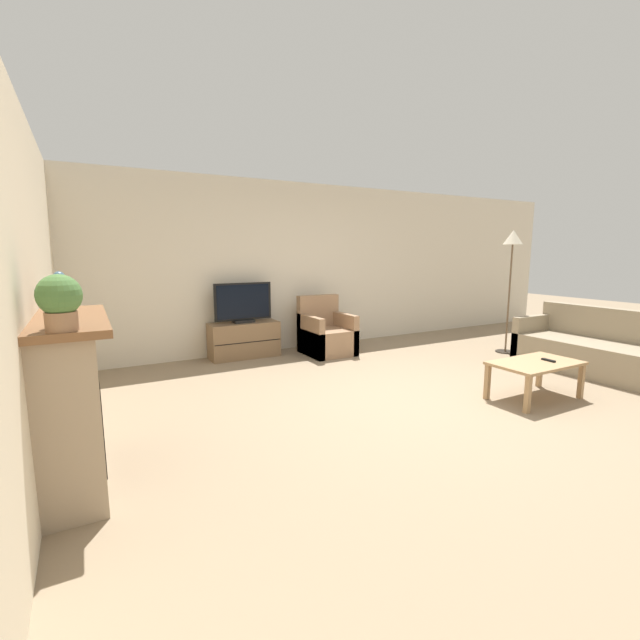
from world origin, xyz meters
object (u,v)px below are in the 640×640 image
(fireplace, at_px, (71,400))
(potted_plant, at_px, (60,300))
(armchair, at_px, (326,335))
(mantel_clock, at_px, (66,304))
(floor_lamp, at_px, (512,249))
(mantel_vase_left, at_px, (61,301))
(remote, at_px, (548,360))
(couch, at_px, (617,355))
(tv, at_px, (243,304))
(coffee_table, at_px, (535,367))
(tv_stand, at_px, (244,340))

(fireplace, distance_m, potted_plant, 0.93)
(armchair, bearing_deg, potted_plant, -138.31)
(mantel_clock, height_order, floor_lamp, floor_lamp)
(mantel_vase_left, bearing_deg, remote, -1.56)
(mantel_vase_left, xyz_separation_m, potted_plant, (-0.00, -0.17, 0.02))
(potted_plant, distance_m, couch, 6.13)
(couch, relative_size, floor_lamp, 1.25)
(mantel_clock, relative_size, remote, 0.99)
(potted_plant, xyz_separation_m, couch, (6.04, 0.11, -1.05))
(fireplace, relative_size, tv, 1.50)
(potted_plant, distance_m, tv, 4.09)
(coffee_table, relative_size, floor_lamp, 0.51)
(mantel_vase_left, relative_size, tv, 0.36)
(armchair, relative_size, remote, 5.97)
(potted_plant, bearing_deg, armchair, 41.69)
(armchair, bearing_deg, remote, -69.99)
(floor_lamp, bearing_deg, tv_stand, 155.66)
(mantel_clock, height_order, couch, mantel_clock)
(potted_plant, height_order, couch, potted_plant)
(fireplace, distance_m, floor_lamp, 6.19)
(mantel_vase_left, relative_size, armchair, 0.35)
(coffee_table, bearing_deg, potted_plant, -178.83)
(mantel_vase_left, distance_m, remote, 4.59)
(armchair, height_order, couch, armchair)
(tv_stand, xyz_separation_m, remote, (2.31, -3.38, 0.16))
(tv_stand, distance_m, remote, 4.09)
(fireplace, height_order, remote, fireplace)
(mantel_vase_left, bearing_deg, potted_plant, -90.00)
(fireplace, bearing_deg, remote, -6.56)
(mantel_vase_left, distance_m, armchair, 4.57)
(potted_plant, bearing_deg, mantel_clock, 89.94)
(mantel_clock, height_order, tv_stand, mantel_clock)
(mantel_clock, relative_size, floor_lamp, 0.08)
(potted_plant, xyz_separation_m, armchair, (3.41, 3.04, -1.04))
(mantel_vase_left, distance_m, mantel_clock, 0.53)
(tv, xyz_separation_m, couch, (3.85, -3.31, -0.54))
(armchair, height_order, remote, armchair)
(tv_stand, height_order, floor_lamp, floor_lamp)
(mantel_vase_left, height_order, mantel_clock, mantel_vase_left)
(mantel_clock, bearing_deg, couch, -5.53)
(mantel_vase_left, relative_size, floor_lamp, 0.17)
(mantel_clock, xyz_separation_m, tv_stand, (2.19, 2.72, -0.97))
(remote, bearing_deg, coffee_table, 165.01)
(fireplace, distance_m, armchair, 4.24)
(tv, xyz_separation_m, floor_lamp, (3.78, -1.71, 0.82))
(tv_stand, relative_size, remote, 6.88)
(armchair, height_order, coffee_table, armchair)
(armchair, bearing_deg, mantel_vase_left, -139.90)
(armchair, xyz_separation_m, coffee_table, (0.94, -2.95, 0.07))
(tv_stand, relative_size, couch, 0.43)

